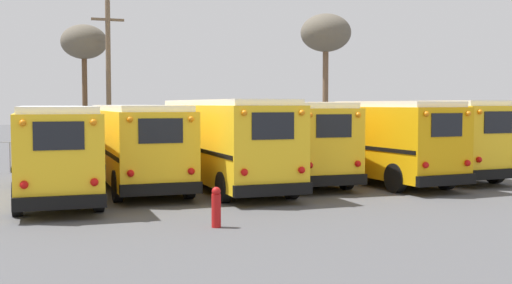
# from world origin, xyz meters

# --- Properties ---
(ground_plane) EXTENTS (160.00, 160.00, 0.00)m
(ground_plane) POSITION_xyz_m (0.00, 0.00, 0.00)
(ground_plane) COLOR #4C4C4F
(school_bus_0) EXTENTS (2.79, 9.72, 3.05)m
(school_bus_0) POSITION_xyz_m (-7.61, -1.13, 1.66)
(school_bus_0) COLOR yellow
(school_bus_0) RESTS_ON ground
(school_bus_1) EXTENTS (2.87, 10.55, 3.08)m
(school_bus_1) POSITION_xyz_m (-4.56, 0.82, 1.69)
(school_bus_1) COLOR yellow
(school_bus_1) RESTS_ON ground
(school_bus_2) EXTENTS (2.71, 10.29, 3.28)m
(school_bus_2) POSITION_xyz_m (-1.52, -0.57, 1.78)
(school_bus_2) COLOR yellow
(school_bus_2) RESTS_ON ground
(school_bus_3) EXTENTS (2.92, 10.26, 3.17)m
(school_bus_3) POSITION_xyz_m (1.52, 0.87, 1.73)
(school_bus_3) COLOR yellow
(school_bus_3) RESTS_ON ground
(school_bus_4) EXTENTS (2.89, 9.59, 3.21)m
(school_bus_4) POSITION_xyz_m (4.56, -0.92, 1.75)
(school_bus_4) COLOR #E5A00C
(school_bus_4) RESTS_ON ground
(school_bus_5) EXTENTS (2.80, 10.51, 3.26)m
(school_bus_5) POSITION_xyz_m (7.61, 0.47, 1.78)
(school_bus_5) COLOR yellow
(school_bus_5) RESTS_ON ground
(utility_pole) EXTENTS (1.80, 0.27, 8.86)m
(utility_pole) POSITION_xyz_m (-3.82, 12.91, 4.60)
(utility_pole) COLOR brown
(utility_pole) RESTS_ON ground
(bare_tree_0) EXTENTS (3.23, 3.23, 8.88)m
(bare_tree_0) POSITION_xyz_m (9.97, 13.47, 7.52)
(bare_tree_0) COLOR brown
(bare_tree_0) RESTS_ON ground
(bare_tree_1) EXTENTS (2.63, 2.63, 7.68)m
(bare_tree_1) POSITION_xyz_m (-4.93, 14.64, 6.55)
(bare_tree_1) COLOR brown
(bare_tree_1) RESTS_ON ground
(fence_line) EXTENTS (23.27, 0.06, 1.42)m
(fence_line) POSITION_xyz_m (0.00, 7.69, 1.00)
(fence_line) COLOR #939399
(fence_line) RESTS_ON ground
(fire_hydrant) EXTENTS (0.24, 0.24, 1.03)m
(fire_hydrant) POSITION_xyz_m (-4.16, -8.08, 0.52)
(fire_hydrant) COLOR #B21414
(fire_hydrant) RESTS_ON ground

